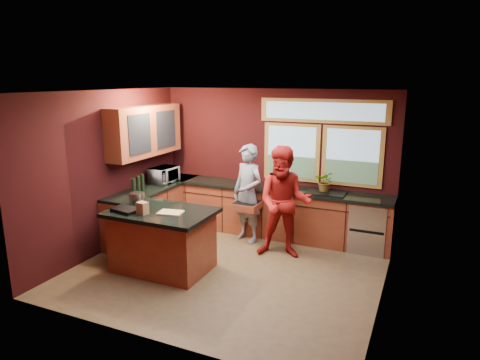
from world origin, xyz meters
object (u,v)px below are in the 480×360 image
Objects in this scene: stock_pot at (137,198)px; island at (163,240)px; cutting_board at (171,213)px; person_grey at (248,193)px; person_red at (284,202)px.

island is at bearing -15.26° from stock_pot.
island is at bearing 165.96° from cutting_board.
cutting_board is (-0.52, -1.69, 0.07)m from person_grey.
person_red reaches higher than person_grey.
person_grey is (0.72, 1.64, 0.40)m from island.
stock_pot is (-1.27, -1.49, 0.15)m from person_grey.
cutting_board is at bearing -147.18° from person_red.
cutting_board is at bearing -85.18° from person_grey.
person_red is (1.53, 1.24, 0.44)m from island.
island is 6.46× the size of stock_pot.
person_grey is at bearing 49.66° from stock_pot.
person_red is 1.85m from cutting_board.
cutting_board is (0.20, -0.05, 0.48)m from island.
cutting_board reaches higher than island.
cutting_board is at bearing -14.04° from island.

